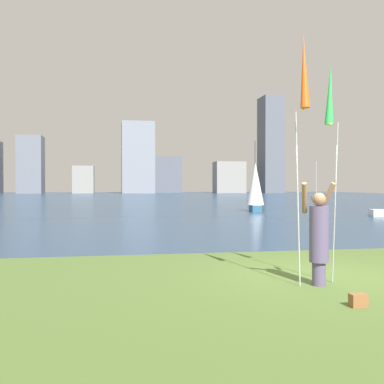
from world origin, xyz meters
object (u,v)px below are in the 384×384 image
kite_flag_left (304,78)px  sailboat_2 (255,187)px  person (319,235)px  bag (358,300)px  kite_flag_right (330,101)px  sailboat_4 (316,197)px

kite_flag_left → sailboat_2: 23.35m
person → bag: person is taller
person → bag: bearing=-80.1°
kite_flag_left → kite_flag_right: 0.89m
kite_flag_left → person: bearing=22.4°
sailboat_4 → person: bearing=-115.6°
kite_flag_right → sailboat_4: size_ratio=0.81×
kite_flag_right → sailboat_4: bearing=64.6°
sailboat_2 → kite_flag_left: bearing=-106.1°
kite_flag_left → kite_flag_right: size_ratio=1.10×
bag → sailboat_4: size_ratio=0.05×
kite_flag_right → bag: (-0.43, -1.71, -3.24)m
kite_flag_right → bag: size_ratio=16.44×
person → bag: 1.63m
bag → sailboat_2: size_ratio=0.05×
kite_flag_right → sailboat_2: 22.71m
person → kite_flag_right: (0.36, 0.29, 2.43)m
kite_flag_left → bag: (0.29, -1.27, -3.54)m
kite_flag_left → bag: kite_flag_left is taller
person → sailboat_4: (22.31, 46.54, -0.61)m
kite_flag_right → sailboat_2: sailboat_2 is taller
sailboat_2 → sailboat_4: bearing=56.4°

